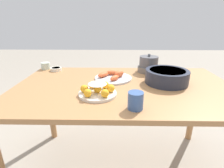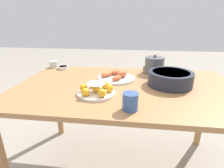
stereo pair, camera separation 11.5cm
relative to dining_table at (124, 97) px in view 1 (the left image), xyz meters
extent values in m
plane|color=#9E9384|center=(0.00, 0.00, -0.68)|extent=(12.00, 12.00, 0.00)
cylinder|color=#A87547|center=(-0.73, 0.41, -0.31)|extent=(0.06, 0.06, 0.74)
cylinder|color=#A87547|center=(0.73, 0.41, -0.31)|extent=(0.06, 0.06, 0.74)
cube|color=#A87547|center=(0.00, 0.00, 0.08)|extent=(1.55, 0.92, 0.03)
cylinder|color=silver|center=(-0.17, -0.18, 0.10)|extent=(0.24, 0.24, 0.02)
sphere|color=#F4A823|center=(-0.09, -0.16, 0.13)|extent=(0.05, 0.05, 0.05)
sphere|color=#F4A823|center=(-0.13, -0.11, 0.13)|extent=(0.05, 0.05, 0.05)
sphere|color=#F4A823|center=(-0.22, -0.10, 0.13)|extent=(0.05, 0.05, 0.05)
sphere|color=#F4A823|center=(-0.26, -0.17, 0.13)|extent=(0.05, 0.05, 0.05)
sphere|color=#F4A823|center=(-0.23, -0.24, 0.13)|extent=(0.05, 0.05, 0.05)
sphere|color=#F4A823|center=(-0.13, -0.24, 0.13)|extent=(0.05, 0.05, 0.05)
ellipsoid|color=white|center=(-0.17, -0.18, 0.16)|extent=(0.11, 0.11, 0.02)
sphere|color=#F4A823|center=(-0.17, -0.18, 0.13)|extent=(0.05, 0.05, 0.05)
cylinder|color=#232838|center=(0.31, 0.05, 0.14)|extent=(0.31, 0.31, 0.10)
cylinder|color=brown|center=(0.31, 0.05, 0.18)|extent=(0.25, 0.25, 0.01)
cylinder|color=silver|center=(-0.60, 0.36, 0.10)|extent=(0.10, 0.10, 0.03)
cylinder|color=#9E4C1E|center=(-0.60, 0.36, 0.12)|extent=(0.08, 0.08, 0.01)
cylinder|color=silver|center=(-0.08, 0.13, 0.10)|extent=(0.29, 0.29, 0.01)
ellipsoid|color=#E06033|center=(-0.04, 0.14, 0.13)|extent=(0.10, 0.10, 0.05)
ellipsoid|color=#E06033|center=(-0.09, 0.20, 0.12)|extent=(0.11, 0.06, 0.04)
ellipsoid|color=#E06033|center=(-0.16, 0.14, 0.12)|extent=(0.11, 0.12, 0.04)
ellipsoid|color=#E06033|center=(-0.07, 0.06, 0.12)|extent=(0.09, 0.10, 0.04)
cylinder|color=#38568E|center=(0.04, -0.35, 0.14)|extent=(0.08, 0.08, 0.09)
cylinder|color=beige|center=(-0.71, 0.40, 0.12)|extent=(0.08, 0.08, 0.06)
cylinder|color=#66605B|center=(0.23, 0.33, 0.12)|extent=(0.19, 0.19, 0.05)
cylinder|color=#515156|center=(0.23, 0.33, 0.18)|extent=(0.16, 0.16, 0.09)
sphere|color=#515156|center=(0.23, 0.33, 0.24)|extent=(0.02, 0.02, 0.02)
camera|label=1|loc=(-0.07, -1.16, 0.54)|focal=28.00mm
camera|label=2|loc=(0.05, -1.15, 0.54)|focal=28.00mm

